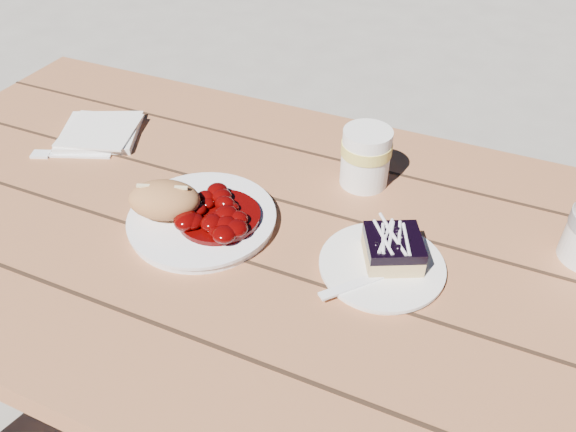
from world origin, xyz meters
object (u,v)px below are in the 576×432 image
at_px(picnic_table, 388,336).
at_px(bread_roll, 164,200).
at_px(main_plate, 202,220).
at_px(second_cup, 366,157).
at_px(dessert_plate, 382,266).
at_px(blueberry_cake, 393,248).

height_order(picnic_table, bread_roll, bread_roll).
relative_size(picnic_table, main_plate, 8.33).
bearing_deg(second_cup, dessert_plate, -64.85).
bearing_deg(dessert_plate, second_cup, 115.15).
distance_m(picnic_table, main_plate, 0.37).
bearing_deg(main_plate, bread_roll, -160.02).
distance_m(picnic_table, blueberry_cake, 0.20).
bearing_deg(picnic_table, bread_roll, -172.96).
bearing_deg(blueberry_cake, second_cup, 93.43).
bearing_deg(blueberry_cake, bread_roll, 162.28).
bearing_deg(picnic_table, main_plate, -175.22).
bearing_deg(bread_roll, second_cup, 42.15).
distance_m(bread_roll, blueberry_cake, 0.37).
bearing_deg(dessert_plate, picnic_table, 19.82).
relative_size(blueberry_cake, second_cup, 1.02).
relative_size(dessert_plate, blueberry_cake, 1.69).
xyz_separation_m(dessert_plate, second_cup, (-0.09, 0.20, 0.05)).
bearing_deg(main_plate, picnic_table, 4.78).
xyz_separation_m(bread_roll, dessert_plate, (0.36, 0.04, -0.04)).
distance_m(picnic_table, second_cup, 0.31).
xyz_separation_m(main_plate, bread_roll, (-0.05, -0.02, 0.04)).
bearing_deg(picnic_table, second_cup, 122.54).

